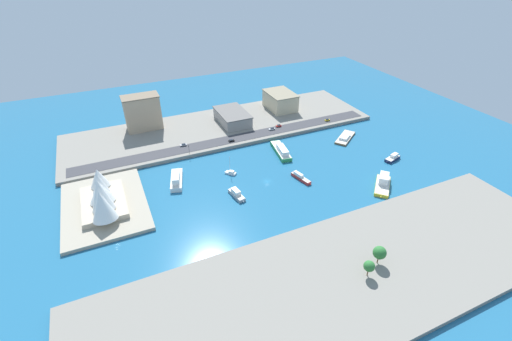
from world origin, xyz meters
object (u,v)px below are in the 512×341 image
(suv_black, at_px, (231,140))
(taxi_yellow_cab, at_px, (327,120))
(ferry_white_commuter, at_px, (176,179))
(sedan_silver, at_px, (183,145))
(ferry_green_doubledeck, at_px, (281,150))
(patrol_launch_navy, at_px, (393,158))
(traffic_light_waterfront, at_px, (189,148))
(opera_landmark, at_px, (101,195))
(yacht_sleek_gray, at_px, (237,194))
(ferry_yellow_fast, at_px, (383,183))
(barge_flat_brown, at_px, (345,137))
(apartment_midrise_tan, at_px, (143,112))
(pickup_red, at_px, (279,126))
(carpark_squat_concrete, at_px, (232,117))
(office_block_beige, at_px, (280,101))
(sailboat_small_white, at_px, (231,173))
(tugboat_red, at_px, (301,178))
(van_white, at_px, (272,129))

(suv_black, relative_size, taxi_yellow_cab, 1.01)
(ferry_white_commuter, xyz_separation_m, sedan_silver, (39.91, -14.90, 0.95))
(ferry_green_doubledeck, xyz_separation_m, taxi_yellow_cab, (27.44, -57.24, 1.30))
(patrol_launch_navy, bearing_deg, sedan_silver, 59.67)
(traffic_light_waterfront, relative_size, opera_landmark, 0.14)
(yacht_sleek_gray, height_order, ferry_yellow_fast, ferry_yellow_fast)
(barge_flat_brown, distance_m, ferry_green_doubledeck, 54.68)
(barge_flat_brown, distance_m, apartment_midrise_tan, 156.38)
(barge_flat_brown, distance_m, ferry_white_commuter, 131.01)
(traffic_light_waterfront, bearing_deg, ferry_white_commuter, 149.98)
(yacht_sleek_gray, xyz_separation_m, pickup_red, (68.67, -63.46, 1.81))
(opera_landmark, bearing_deg, sedan_silver, -49.20)
(pickup_red, bearing_deg, carpark_squat_concrete, 51.91)
(yacht_sleek_gray, relative_size, ferry_green_doubledeck, 0.51)
(ferry_yellow_fast, bearing_deg, patrol_launch_navy, -51.78)
(pickup_red, bearing_deg, sedan_silver, 89.78)
(yacht_sleek_gray, height_order, ferry_white_commuter, ferry_white_commuter)
(suv_black, height_order, taxi_yellow_cab, taxi_yellow_cab)
(office_block_beige, bearing_deg, taxi_yellow_cab, -149.44)
(sailboat_small_white, bearing_deg, traffic_light_waterfront, 29.12)
(sailboat_small_white, height_order, sedan_silver, sailboat_small_white)
(patrol_launch_navy, xyz_separation_m, apartment_midrise_tan, (115.03, 146.82, 14.53))
(ferry_green_doubledeck, height_order, sedan_silver, ferry_green_doubledeck)
(yacht_sleek_gray, height_order, carpark_squat_concrete, carpark_squat_concrete)
(tugboat_red, bearing_deg, sedan_silver, 39.57)
(pickup_red, relative_size, taxi_yellow_cab, 1.02)
(tugboat_red, xyz_separation_m, ferry_white_commuter, (29.11, 71.93, 1.06))
(ferry_white_commuter, bearing_deg, tugboat_red, -112.03)
(sailboat_small_white, height_order, suv_black, sailboat_small_white)
(ferry_white_commuter, distance_m, apartment_midrise_tan, 81.97)
(tugboat_red, xyz_separation_m, traffic_light_waterfront, (56.68, 56.00, 5.47))
(taxi_yellow_cab, bearing_deg, ferry_green_doubledeck, 115.62)
(ferry_yellow_fast, bearing_deg, barge_flat_brown, -15.64)
(patrol_launch_navy, bearing_deg, opera_landmark, 82.51)
(sedan_silver, bearing_deg, office_block_beige, -71.27)
(yacht_sleek_gray, xyz_separation_m, sedan_silver, (68.96, 13.62, 1.73))
(barge_flat_brown, xyz_separation_m, apartment_midrise_tan, (75.86, 135.94, 14.87))
(ferry_white_commuter, height_order, suv_black, ferry_white_commuter)
(carpark_squat_concrete, relative_size, van_white, 6.92)
(carpark_squat_concrete, height_order, traffic_light_waterfront, carpark_squat_concrete)
(sailboat_small_white, relative_size, office_block_beige, 0.43)
(sailboat_small_white, distance_m, carpark_squat_concrete, 73.82)
(sedan_silver, bearing_deg, pickup_red, -90.22)
(apartment_midrise_tan, bearing_deg, tugboat_red, -144.97)
(patrol_launch_navy, distance_m, suv_black, 114.22)
(patrol_launch_navy, xyz_separation_m, van_white, (71.19, 57.15, 1.99))
(yacht_sleek_gray, bearing_deg, tugboat_red, -90.08)
(tugboat_red, relative_size, ferry_yellow_fast, 0.79)
(tugboat_red, distance_m, taxi_yellow_cab, 87.42)
(office_block_beige, bearing_deg, ferry_yellow_fast, -178.44)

